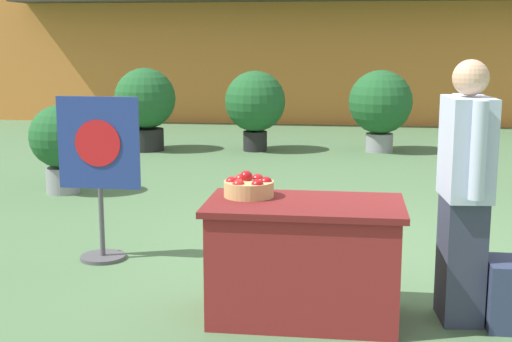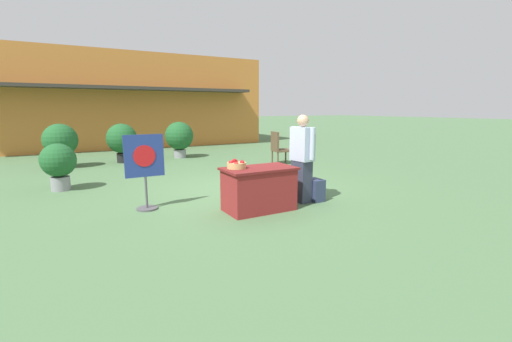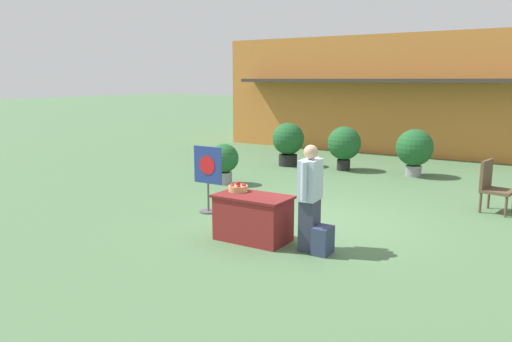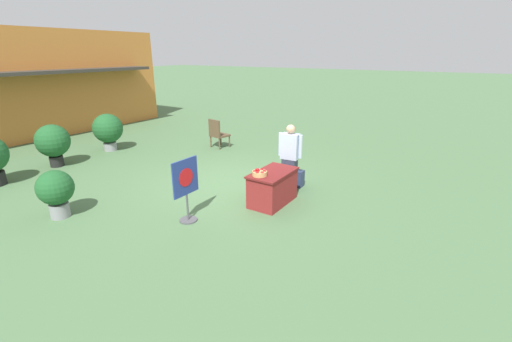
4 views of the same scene
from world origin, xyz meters
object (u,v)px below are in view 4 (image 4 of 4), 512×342
Objects in this scene: backpack at (297,178)px; patio_chair at (217,133)px; person_visitor at (290,157)px; potted_plant_far_left at (108,129)px; apple_basket at (259,173)px; display_table at (273,187)px; poster_board at (186,187)px; potted_plant_near_left at (56,190)px; potted_plant_near_right at (53,142)px.

patio_chair is (1.79, 4.00, 0.34)m from backpack.
potted_plant_far_left is at bearing -92.96° from person_visitor.
apple_basket is 0.31× the size of patio_chair.
poster_board is (-1.68, 1.00, 0.36)m from display_table.
person_visitor is 2.80m from poster_board.
potted_plant_far_left reaches higher than apple_basket.
potted_plant_near_left reaches higher than display_table.
potted_plant_near_right is at bearing 157.64° from patio_chair.
person_visitor is 3.86× the size of backpack.
backpack is at bearing 0.26° from display_table.
apple_basket is at bearing -120.50° from patio_chair.
potted_plant_near_right is (-0.84, 6.64, -0.06)m from apple_basket.
potted_plant_near_right is at bearing 97.24° from apple_basket.
potted_plant_near_left is 0.80× the size of potted_plant_near_right.
person_visitor is 1.60× the size of potted_plant_near_left.
apple_basket is at bearing -99.18° from potted_plant_far_left.
person_visitor is 6.84m from potted_plant_far_left.
backpack is 5.40m from potted_plant_near_left.
potted_plant_near_right is at bearing -76.85° from person_visitor.
person_visitor is 7.02m from potted_plant_near_right.
poster_board is (-1.31, 0.88, -0.08)m from apple_basket.
display_table is 6.97m from potted_plant_far_left.
patio_chair is (4.70, 3.01, -0.18)m from poster_board.
potted_plant_near_left reaches higher than backpack.
potted_plant_near_right is (-4.24, 2.75, 0.20)m from patio_chair.
backpack is at bearing -70.09° from potted_plant_near_right.
poster_board is at bearing -112.14° from potted_plant_far_left.
potted_plant_near_left is at bearing 128.93° from apple_basket.
person_visitor is 1.59× the size of patio_chair.
potted_plant_near_left is (-6.01, -0.65, 0.05)m from patio_chair.
display_table reaches higher than backpack.
patio_chair reaches higher than backpack.
poster_board is at bearing 146.10° from apple_basket.
person_visitor is 1.27× the size of potted_plant_far_left.
potted_plant_near_left is at bearing 131.64° from display_table.
poster_board is (-2.65, 0.91, -0.09)m from person_visitor.
person_visitor reaches higher than potted_plant_far_left.
potted_plant_near_right is (-1.21, 6.75, 0.38)m from display_table.
display_table is at bearing 60.23° from poster_board.
person_visitor is at bearing 71.92° from poster_board.
display_table is at bearing -17.61° from apple_basket.
poster_board is 1.29× the size of potted_plant_near_left.
potted_plant_near_left is (-2.98, 3.36, 0.23)m from display_table.
patio_chair is at bearing 52.94° from display_table.
potted_plant_near_left is 0.79× the size of potted_plant_far_left.
potted_plant_near_right is at bearing -175.04° from potted_plant_far_left.
potted_plant_far_left is (-0.50, 6.91, 0.54)m from backpack.
person_visitor is at bearing -1.40° from apple_basket.
potted_plant_near_right is at bearing 100.16° from display_table.
apple_basket is 0.25× the size of poster_board.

